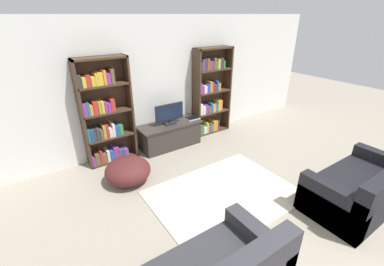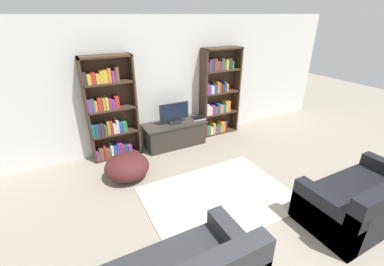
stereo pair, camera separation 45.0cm
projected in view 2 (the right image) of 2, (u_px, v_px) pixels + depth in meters
The scene contains 9 objects.
wall_back at pixel (161, 84), 5.28m from camera, with size 8.80×0.06×2.60m.
bookshelf_left at pixel (110, 112), 4.82m from camera, with size 0.91×0.30×1.96m.
bookshelf_right at pixel (218, 94), 5.83m from camera, with size 0.91×0.30×1.96m.
tv_stand at pixel (175, 134), 5.51m from camera, with size 1.33×0.53×0.52m.
television at pixel (174, 113), 5.30m from camera, with size 0.63×0.16×0.43m.
laptop at pixel (198, 118), 5.60m from camera, with size 0.30×0.22×0.03m.
area_rug at pixel (218, 197), 4.00m from camera, with size 2.22×1.64×0.02m.
couch_right_sofa at pixel (363, 201), 3.49m from camera, with size 1.66×0.90×0.82m.
beanbag_ottoman at pixel (127, 167), 4.41m from camera, with size 0.76×0.76×0.42m, color #4C1E1E.
Camera 2 is at (-1.86, -0.68, 2.60)m, focal length 24.00 mm.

